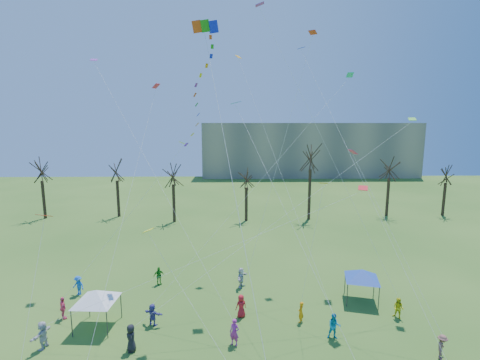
{
  "coord_description": "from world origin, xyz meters",
  "views": [
    {
      "loc": [
        0.39,
        -14.27,
        14.1
      ],
      "look_at": [
        0.78,
        5.0,
        11.0
      ],
      "focal_mm": 25.0,
      "sensor_mm": 36.0,
      "label": 1
    }
  ],
  "objects_px": {
    "big_box_kite": "(204,93)",
    "canopy_tent_blue": "(362,274)",
    "canopy_tent_white": "(96,296)",
    "distant_building": "(308,149)"
  },
  "relations": [
    {
      "from": "big_box_kite",
      "to": "canopy_tent_blue",
      "type": "bearing_deg",
      "value": 16.26
    },
    {
      "from": "canopy_tent_white",
      "to": "canopy_tent_blue",
      "type": "distance_m",
      "value": 20.29
    },
    {
      "from": "distant_building",
      "to": "big_box_kite",
      "type": "distance_m",
      "value": 78.69
    },
    {
      "from": "big_box_kite",
      "to": "canopy_tent_blue",
      "type": "height_order",
      "value": "big_box_kite"
    },
    {
      "from": "distant_building",
      "to": "big_box_kite",
      "type": "relative_size",
      "value": 2.85
    },
    {
      "from": "canopy_tent_white",
      "to": "canopy_tent_blue",
      "type": "bearing_deg",
      "value": 9.15
    },
    {
      "from": "distant_building",
      "to": "canopy_tent_white",
      "type": "distance_m",
      "value": 80.75
    },
    {
      "from": "canopy_tent_blue",
      "to": "distant_building",
      "type": "bearing_deg",
      "value": 81.02
    },
    {
      "from": "canopy_tent_blue",
      "to": "big_box_kite",
      "type": "bearing_deg",
      "value": -163.74
    },
    {
      "from": "distant_building",
      "to": "canopy_tent_blue",
      "type": "relative_size",
      "value": 17.21
    }
  ]
}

